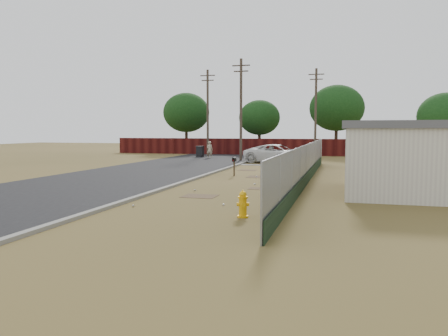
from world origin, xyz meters
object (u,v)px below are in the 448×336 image
(mailbox, at_px, (234,161))
(pickup_truck, at_px, (278,154))
(trash_bin, at_px, (200,151))
(fire_hydrant, at_px, (243,204))
(pedestrian, at_px, (210,150))

(mailbox, xyz_separation_m, pickup_truck, (1.03, 10.87, -0.11))
(mailbox, bearing_deg, pickup_truck, 84.58)
(mailbox, distance_m, trash_bin, 18.76)
(fire_hydrant, distance_m, pickup_truck, 22.92)
(pickup_truck, relative_size, pedestrian, 3.36)
(mailbox, distance_m, pickup_truck, 10.92)
(trash_bin, bearing_deg, pedestrian, -48.23)
(fire_hydrant, xyz_separation_m, trash_bin, (-11.16, 28.96, 0.16))
(pickup_truck, bearing_deg, fire_hydrant, -165.03)
(fire_hydrant, relative_size, pedestrian, 0.53)
(trash_bin, bearing_deg, fire_hydrant, -68.93)
(mailbox, bearing_deg, fire_hydrant, -74.60)
(pedestrian, height_order, trash_bin, pedestrian)
(pedestrian, relative_size, trash_bin, 1.51)
(fire_hydrant, relative_size, mailbox, 0.78)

